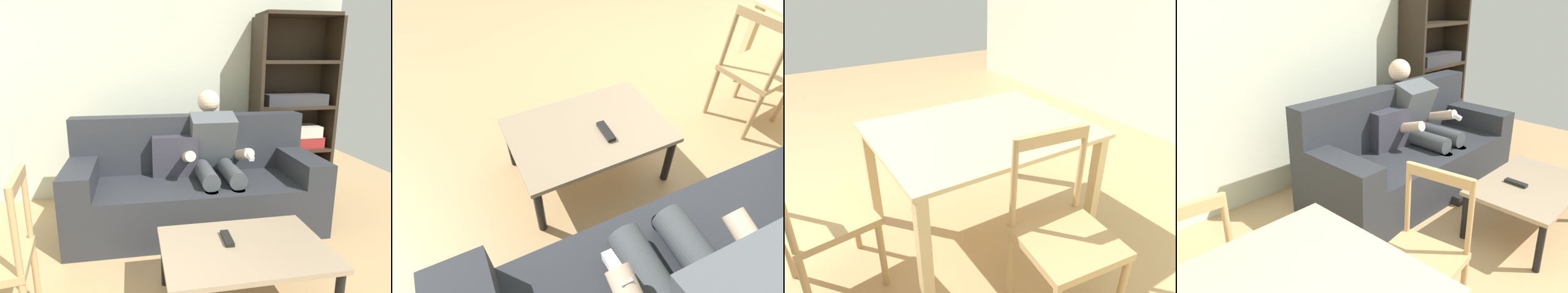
# 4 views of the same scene
# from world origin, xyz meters

# --- Properties ---
(wall_back) EXTENTS (6.39, 0.12, 2.68)m
(wall_back) POSITION_xyz_m (0.00, 2.78, 1.34)
(wall_back) COLOR beige
(wall_back) RESTS_ON ground_plane
(couch) EXTENTS (2.14, 0.86, 0.95)m
(couch) POSITION_xyz_m (1.39, 1.89, 0.34)
(couch) COLOR #282B30
(couch) RESTS_ON ground_plane
(person_lounging) EXTENTS (0.59, 0.97, 1.18)m
(person_lounging) POSITION_xyz_m (1.58, 1.91, 0.61)
(person_lounging) COLOR #4C5156
(person_lounging) RESTS_ON ground_plane
(coffee_table) EXTENTS (0.96, 0.65, 0.40)m
(coffee_table) POSITION_xyz_m (1.48, 0.76, 0.35)
(coffee_table) COLOR gray
(coffee_table) RESTS_ON ground_plane
(tv_remote) EXTENTS (0.06, 0.17, 0.02)m
(tv_remote) POSITION_xyz_m (1.40, 0.84, 0.41)
(tv_remote) COLOR black
(tv_remote) RESTS_ON coffee_table
(bookshelf) EXTENTS (0.88, 0.36, 1.91)m
(bookshelf) POSITION_xyz_m (2.59, 2.54, 0.75)
(bookshelf) COLOR #2D2319
(bookshelf) RESTS_ON ground_plane
(dining_chair_near_wall) EXTENTS (0.46, 0.46, 0.92)m
(dining_chair_near_wall) POSITION_xyz_m (-0.82, 1.52, 0.45)
(dining_chair_near_wall) COLOR tan
(dining_chair_near_wall) RESTS_ON ground_plane
(dining_chair_facing_couch) EXTENTS (0.47, 0.47, 0.89)m
(dining_chair_facing_couch) POSITION_xyz_m (0.14, 0.78, 0.44)
(dining_chair_facing_couch) COLOR tan
(dining_chair_facing_couch) RESTS_ON ground_plane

